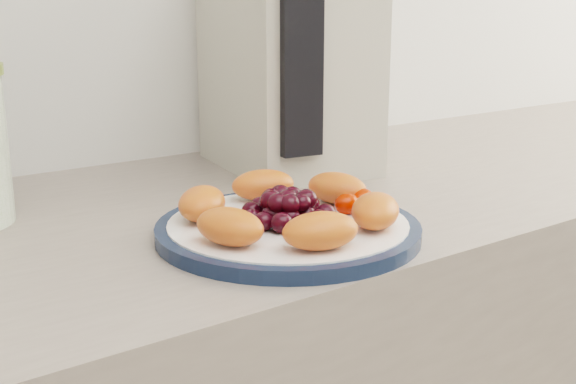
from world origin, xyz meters
TOP-DOWN VIEW (x-y plane):
  - plate_rim at (0.01, 1.04)m, footprint 0.29×0.29m
  - plate_face at (0.01, 1.04)m, footprint 0.26×0.26m
  - appliance_body at (0.21, 1.32)m, footprint 0.23×0.29m
  - appliance_panel at (0.14, 1.20)m, footprint 0.06×0.03m
  - fruit_plate at (0.01, 1.04)m, footprint 0.25×0.25m

SIDE VIEW (x-z plane):
  - plate_rim at x=0.01m, z-range 0.90..0.91m
  - plate_face at x=0.01m, z-range 0.90..0.92m
  - fruit_plate at x=0.01m, z-range 0.92..0.95m
  - appliance_body at x=0.21m, z-range 0.90..1.23m
  - appliance_panel at x=0.14m, z-range 0.95..1.19m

